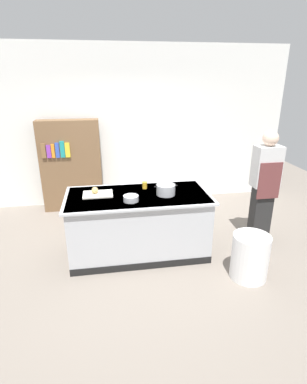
# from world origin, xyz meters

# --- Properties ---
(ground_plane) EXTENTS (10.00, 10.00, 0.00)m
(ground_plane) POSITION_xyz_m (0.00, 0.00, 0.00)
(ground_plane) COLOR slate
(back_wall) EXTENTS (6.40, 0.12, 3.00)m
(back_wall) POSITION_xyz_m (0.00, 2.10, 1.50)
(back_wall) COLOR white
(back_wall) RESTS_ON ground_plane
(counter_island) EXTENTS (1.98, 0.98, 0.90)m
(counter_island) POSITION_xyz_m (0.00, -0.00, 0.47)
(counter_island) COLOR #B7BABF
(counter_island) RESTS_ON ground_plane
(cutting_board) EXTENTS (0.40, 0.28, 0.02)m
(cutting_board) POSITION_xyz_m (-0.54, 0.08, 0.91)
(cutting_board) COLOR silver
(cutting_board) RESTS_ON counter_island
(onion) EXTENTS (0.09, 0.09, 0.09)m
(onion) POSITION_xyz_m (-0.58, 0.10, 0.97)
(onion) COLOR tan
(onion) RESTS_ON cutting_board
(stock_pot) EXTENTS (0.32, 0.26, 0.15)m
(stock_pot) POSITION_xyz_m (0.38, -0.05, 0.97)
(stock_pot) COLOR #B7BABF
(stock_pot) RESTS_ON counter_island
(mixing_bowl) EXTENTS (0.20, 0.20, 0.08)m
(mixing_bowl) POSITION_xyz_m (-0.11, -0.21, 0.94)
(mixing_bowl) COLOR #B7BABF
(mixing_bowl) RESTS_ON counter_island
(juice_cup) EXTENTS (0.07, 0.07, 0.10)m
(juice_cup) POSITION_xyz_m (0.13, 0.23, 0.95)
(juice_cup) COLOR yellow
(juice_cup) RESTS_ON counter_island
(trash_bin) EXTENTS (0.46, 0.46, 0.59)m
(trash_bin) POSITION_xyz_m (1.31, -0.82, 0.29)
(trash_bin) COLOR white
(trash_bin) RESTS_ON ground_plane
(person_chef) EXTENTS (0.38, 0.25, 1.72)m
(person_chef) POSITION_xyz_m (1.89, 0.05, 0.91)
(person_chef) COLOR #262626
(person_chef) RESTS_ON ground_plane
(bookshelf) EXTENTS (1.10, 0.31, 1.70)m
(bookshelf) POSITION_xyz_m (-1.05, 1.80, 0.85)
(bookshelf) COLOR brown
(bookshelf) RESTS_ON ground_plane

